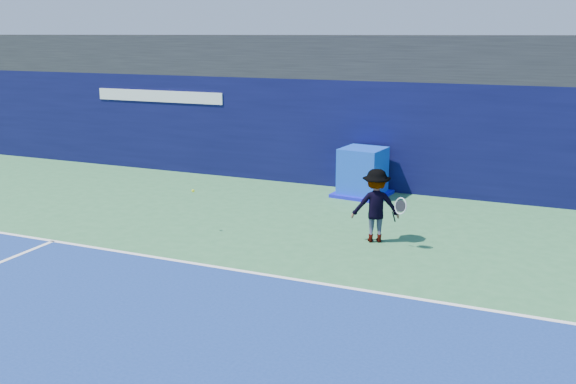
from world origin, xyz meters
name	(u,v)px	position (x,y,z in m)	size (l,w,h in m)	color
ground	(179,349)	(0.00, 0.00, 0.00)	(80.00, 80.00, 0.00)	#316D3F
baseline	(269,275)	(0.00, 3.00, 0.01)	(24.00, 0.10, 0.01)	white
stadium_band	(393,57)	(0.00, 11.50, 3.60)	(36.00, 3.00, 1.20)	black
back_wall_assembly	(382,135)	(0.00, 10.50, 1.50)	(36.00, 1.03, 3.00)	#090A33
equipment_cart	(363,174)	(-0.18, 9.36, 0.59)	(1.49, 1.49, 1.29)	#0D39BF
tennis_player	(376,206)	(1.20, 5.68, 0.77)	(1.30, 0.90, 1.54)	white
tennis_ball	(193,191)	(-2.62, 4.74, 0.93)	(0.07, 0.07, 0.07)	#C5D617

